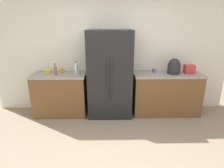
{
  "coord_description": "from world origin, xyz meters",
  "views": [
    {
      "loc": [
        -0.07,
        -2.3,
        1.98
      ],
      "look_at": [
        -0.02,
        0.47,
        1.06
      ],
      "focal_mm": 29.94,
      "sensor_mm": 36.0,
      "label": 1
    }
  ],
  "objects_px": {
    "cup_a": "(62,70)",
    "bowl_a": "(48,71)",
    "rice_cooker": "(174,66)",
    "cup_b": "(154,71)",
    "toaster": "(189,69)",
    "refrigerator": "(110,74)",
    "bottle_a": "(76,69)",
    "bottle_b": "(55,71)"
  },
  "relations": [
    {
      "from": "toaster",
      "to": "bottle_a",
      "type": "distance_m",
      "value": 2.42
    },
    {
      "from": "rice_cooker",
      "to": "cup_b",
      "type": "height_order",
      "value": "rice_cooker"
    },
    {
      "from": "rice_cooker",
      "to": "cup_a",
      "type": "relative_size",
      "value": 3.66
    },
    {
      "from": "bowl_a",
      "to": "rice_cooker",
      "type": "bearing_deg",
      "value": -2.93
    },
    {
      "from": "cup_a",
      "to": "bowl_a",
      "type": "xyz_separation_m",
      "value": [
        -0.3,
        0.0,
        -0.02
      ]
    },
    {
      "from": "cup_a",
      "to": "bowl_a",
      "type": "relative_size",
      "value": 0.57
    },
    {
      "from": "refrigerator",
      "to": "bowl_a",
      "type": "bearing_deg",
      "value": 172.98
    },
    {
      "from": "refrigerator",
      "to": "cup_a",
      "type": "bearing_deg",
      "value": 171.07
    },
    {
      "from": "bottle_b",
      "to": "cup_b",
      "type": "height_order",
      "value": "bottle_b"
    },
    {
      "from": "toaster",
      "to": "cup_b",
      "type": "distance_m",
      "value": 0.75
    },
    {
      "from": "cup_a",
      "to": "bowl_a",
      "type": "bearing_deg",
      "value": 179.9
    },
    {
      "from": "cup_b",
      "to": "toaster",
      "type": "bearing_deg",
      "value": -7.45
    },
    {
      "from": "cup_a",
      "to": "toaster",
      "type": "bearing_deg",
      "value": -2.62
    },
    {
      "from": "toaster",
      "to": "bowl_a",
      "type": "xyz_separation_m",
      "value": [
        -3.07,
        0.13,
        -0.07
      ]
    },
    {
      "from": "bottle_a",
      "to": "bowl_a",
      "type": "bearing_deg",
      "value": 168.94
    },
    {
      "from": "refrigerator",
      "to": "bowl_a",
      "type": "distance_m",
      "value": 1.37
    },
    {
      "from": "bottle_a",
      "to": "bottle_b",
      "type": "xyz_separation_m",
      "value": [
        -0.42,
        -0.09,
        -0.01
      ]
    },
    {
      "from": "refrigerator",
      "to": "bottle_a",
      "type": "bearing_deg",
      "value": 176.71
    },
    {
      "from": "toaster",
      "to": "bowl_a",
      "type": "height_order",
      "value": "toaster"
    },
    {
      "from": "toaster",
      "to": "cup_a",
      "type": "height_order",
      "value": "toaster"
    },
    {
      "from": "refrigerator",
      "to": "cup_b",
      "type": "bearing_deg",
      "value": 7.98
    },
    {
      "from": "cup_b",
      "to": "bottle_b",
      "type": "bearing_deg",
      "value": -174.86
    },
    {
      "from": "rice_cooker",
      "to": "cup_b",
      "type": "bearing_deg",
      "value": 164.67
    },
    {
      "from": "rice_cooker",
      "to": "cup_a",
      "type": "xyz_separation_m",
      "value": [
        -2.43,
        0.14,
        -0.11
      ]
    },
    {
      "from": "bowl_a",
      "to": "bottle_b",
      "type": "bearing_deg",
      "value": -43.91
    },
    {
      "from": "toaster",
      "to": "rice_cooker",
      "type": "xyz_separation_m",
      "value": [
        -0.34,
        -0.01,
        0.06
      ]
    },
    {
      "from": "cup_a",
      "to": "rice_cooker",
      "type": "bearing_deg",
      "value": -3.28
    },
    {
      "from": "rice_cooker",
      "to": "refrigerator",
      "type": "bearing_deg",
      "value": -178.86
    },
    {
      "from": "bottle_b",
      "to": "cup_a",
      "type": "height_order",
      "value": "bottle_b"
    },
    {
      "from": "bottle_a",
      "to": "cup_b",
      "type": "bearing_deg",
      "value": 3.24
    },
    {
      "from": "toaster",
      "to": "bottle_a",
      "type": "bearing_deg",
      "value": 179.97
    },
    {
      "from": "refrigerator",
      "to": "toaster",
      "type": "xyz_separation_m",
      "value": [
        1.71,
        0.04,
        0.1
      ]
    },
    {
      "from": "rice_cooker",
      "to": "bowl_a",
      "type": "xyz_separation_m",
      "value": [
        -2.73,
        0.14,
        -0.13
      ]
    },
    {
      "from": "toaster",
      "to": "cup_a",
      "type": "distance_m",
      "value": 2.78
    },
    {
      "from": "toaster",
      "to": "rice_cooker",
      "type": "height_order",
      "value": "rice_cooker"
    },
    {
      "from": "toaster",
      "to": "bottle_b",
      "type": "xyz_separation_m",
      "value": [
        -2.84,
        -0.09,
        0.0
      ]
    },
    {
      "from": "bottle_a",
      "to": "cup_b",
      "type": "relative_size",
      "value": 3.54
    },
    {
      "from": "bottle_b",
      "to": "cup_b",
      "type": "bearing_deg",
      "value": 5.14
    },
    {
      "from": "toaster",
      "to": "cup_b",
      "type": "xyz_separation_m",
      "value": [
        -0.74,
        0.1,
        -0.06
      ]
    },
    {
      "from": "bottle_b",
      "to": "refrigerator",
      "type": "bearing_deg",
      "value": 2.68
    },
    {
      "from": "refrigerator",
      "to": "bottle_a",
      "type": "height_order",
      "value": "refrigerator"
    },
    {
      "from": "bottle_b",
      "to": "cup_b",
      "type": "relative_size",
      "value": 3.29
    }
  ]
}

